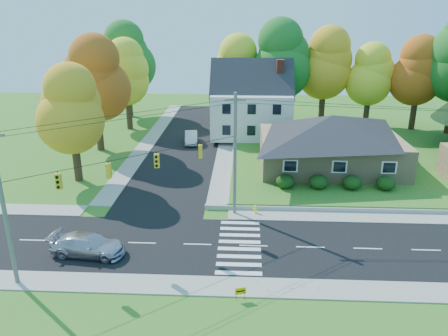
% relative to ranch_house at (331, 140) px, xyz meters
% --- Properties ---
extents(ground, '(120.00, 120.00, 0.00)m').
position_rel_ranch_house_xyz_m(ground, '(-8.00, -16.00, -3.27)').
color(ground, '#3D7923').
extents(road_main, '(90.00, 8.00, 0.02)m').
position_rel_ranch_house_xyz_m(road_main, '(-8.00, -16.00, -3.26)').
color(road_main, black).
rests_on(road_main, ground).
extents(road_cross, '(8.00, 44.00, 0.02)m').
position_rel_ranch_house_xyz_m(road_cross, '(-16.00, 10.00, -3.25)').
color(road_cross, black).
rests_on(road_cross, ground).
extents(sidewalk_north, '(90.00, 2.00, 0.08)m').
position_rel_ranch_house_xyz_m(sidewalk_north, '(-8.00, -11.00, -3.23)').
color(sidewalk_north, '#9C9A90').
rests_on(sidewalk_north, ground).
extents(sidewalk_south, '(90.00, 2.00, 0.08)m').
position_rel_ranch_house_xyz_m(sidewalk_south, '(-8.00, -21.00, -3.23)').
color(sidewalk_south, '#9C9A90').
rests_on(sidewalk_south, ground).
extents(lawn, '(30.00, 30.00, 0.50)m').
position_rel_ranch_house_xyz_m(lawn, '(5.00, 5.00, -3.02)').
color(lawn, '#3D7923').
rests_on(lawn, ground).
extents(ranch_house, '(14.60, 10.60, 5.40)m').
position_rel_ranch_house_xyz_m(ranch_house, '(0.00, 0.00, 0.00)').
color(ranch_house, tan).
rests_on(ranch_house, lawn).
extents(colonial_house, '(10.40, 8.40, 9.60)m').
position_rel_ranch_house_xyz_m(colonial_house, '(-7.96, 12.00, 1.32)').
color(colonial_house, silver).
rests_on(colonial_house, lawn).
extents(hedge_row, '(10.70, 1.70, 1.27)m').
position_rel_ranch_house_xyz_m(hedge_row, '(-0.50, -6.20, -2.13)').
color(hedge_row, '#163A10').
rests_on(hedge_row, lawn).
extents(traffic_infrastructure, '(38.10, 10.66, 10.00)m').
position_rel_ranch_house_xyz_m(traffic_infrastructure, '(-8.15, -14.65, 1.88)').
color(traffic_infrastructure, '#666059').
rests_on(traffic_infrastructure, ground).
extents(tree_lot_0, '(6.72, 6.72, 12.51)m').
position_rel_ranch_house_xyz_m(tree_lot_0, '(-10.00, 18.00, 5.04)').
color(tree_lot_0, '#3F2A19').
rests_on(tree_lot_0, lawn).
extents(tree_lot_1, '(7.84, 7.84, 14.60)m').
position_rel_ranch_house_xyz_m(tree_lot_1, '(-4.00, 17.00, 6.35)').
color(tree_lot_1, '#3F2A19').
rests_on(tree_lot_1, lawn).
extents(tree_lot_2, '(7.28, 7.28, 13.56)m').
position_rel_ranch_house_xyz_m(tree_lot_2, '(2.00, 18.00, 5.70)').
color(tree_lot_2, '#3F2A19').
rests_on(tree_lot_2, lawn).
extents(tree_lot_3, '(6.16, 6.16, 11.47)m').
position_rel_ranch_house_xyz_m(tree_lot_3, '(8.00, 17.00, 4.39)').
color(tree_lot_3, '#3F2A19').
rests_on(tree_lot_3, lawn).
extents(tree_lot_4, '(6.72, 6.72, 12.51)m').
position_rel_ranch_house_xyz_m(tree_lot_4, '(14.00, 16.00, 5.04)').
color(tree_lot_4, '#3F2A19').
rests_on(tree_lot_4, lawn).
extents(tree_west_0, '(6.16, 6.16, 11.47)m').
position_rel_ranch_house_xyz_m(tree_west_0, '(-25.00, -4.00, 3.89)').
color(tree_west_0, '#3F2A19').
rests_on(tree_west_0, ground).
extents(tree_west_1, '(7.28, 7.28, 13.56)m').
position_rel_ranch_house_xyz_m(tree_west_1, '(-26.00, 6.00, 5.20)').
color(tree_west_1, '#3F2A19').
rests_on(tree_west_1, ground).
extents(tree_west_2, '(6.72, 6.72, 12.51)m').
position_rel_ranch_house_xyz_m(tree_west_2, '(-25.00, 16.00, 4.54)').
color(tree_west_2, '#3F2A19').
rests_on(tree_west_2, ground).
extents(tree_west_3, '(7.84, 7.84, 14.60)m').
position_rel_ranch_house_xyz_m(tree_west_3, '(-27.00, 24.00, 5.85)').
color(tree_west_3, '#3F2A19').
rests_on(tree_west_3, ground).
extents(silver_sedan, '(5.26, 2.58, 1.47)m').
position_rel_ranch_house_xyz_m(silver_sedan, '(-19.27, -17.74, -2.51)').
color(silver_sedan, '#B1AEBF').
rests_on(silver_sedan, road_main).
extents(white_car, '(2.02, 4.51, 1.44)m').
position_rel_ranch_house_xyz_m(white_car, '(-15.50, 9.35, -2.53)').
color(white_car, silver).
rests_on(white_car, road_cross).
extents(fire_hydrant, '(0.43, 0.33, 0.75)m').
position_rel_ranch_house_xyz_m(fire_hydrant, '(-7.79, -10.71, -2.91)').
color(fire_hydrant, '#F3F524').
rests_on(fire_hydrant, ground).
extents(yard_sign, '(0.64, 0.22, 0.82)m').
position_rel_ranch_house_xyz_m(yard_sign, '(-8.84, -22.19, -2.68)').
color(yard_sign, black).
rests_on(yard_sign, ground).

